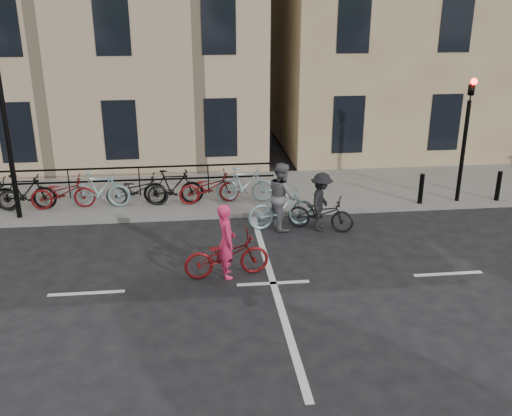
{
  "coord_description": "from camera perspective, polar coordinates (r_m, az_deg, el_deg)",
  "views": [
    {
      "loc": [
        -1.64,
        -11.02,
        5.87
      ],
      "look_at": [
        -0.17,
        1.82,
        1.1
      ],
      "focal_mm": 40.0,
      "sensor_mm": 36.0,
      "label": 1
    }
  ],
  "objects": [
    {
      "name": "bollard_east",
      "position": [
        17.47,
        16.18,
        1.87
      ],
      "size": [
        0.14,
        0.14,
        0.9
      ],
      "primitive_type": "cylinder",
      "color": "black",
      "rests_on": "sidewalk"
    },
    {
      "name": "cyclist_pink",
      "position": [
        12.69,
        -2.97,
        -4.39
      ],
      "size": [
        1.98,
        0.91,
        1.7
      ],
      "rotation": [
        0.0,
        0.0,
        1.7
      ],
      "color": "#650D0F",
      "rests_on": "ground"
    },
    {
      "name": "cyclist_dark",
      "position": [
        15.27,
        6.51,
        0.02
      ],
      "size": [
        1.88,
        1.31,
        1.59
      ],
      "rotation": [
        0.0,
        0.0,
        1.14
      ],
      "color": "black",
      "rests_on": "ground"
    },
    {
      "name": "traffic_light",
      "position": [
        17.58,
        20.31,
        7.8
      ],
      "size": [
        0.18,
        0.3,
        3.9
      ],
      "color": "black",
      "rests_on": "sidewalk"
    },
    {
      "name": "ground",
      "position": [
        12.6,
        1.74,
        -7.54
      ],
      "size": [
        120.0,
        120.0,
        0.0
      ],
      "primitive_type": "plane",
      "color": "black",
      "rests_on": "ground"
    },
    {
      "name": "parked_bikes",
      "position": [
        17.04,
        -13.7,
        1.8
      ],
      "size": [
        9.35,
        1.23,
        1.05
      ],
      "color": "black",
      "rests_on": "sidewalk"
    },
    {
      "name": "sidewalk",
      "position": [
        18.14,
        -13.63,
        1.03
      ],
      "size": [
        46.0,
        4.0,
        0.15
      ],
      "primitive_type": "cube",
      "color": "slate",
      "rests_on": "ground"
    },
    {
      "name": "lamp_post",
      "position": [
        16.35,
        -24.12,
        10.14
      ],
      "size": [
        0.36,
        0.36,
        5.28
      ],
      "color": "black",
      "rests_on": "sidewalk"
    },
    {
      "name": "bollard_west",
      "position": [
        18.51,
        23.07,
        2.05
      ],
      "size": [
        0.14,
        0.14,
        0.9
      ],
      "primitive_type": "cylinder",
      "color": "black",
      "rests_on": "sidewalk"
    },
    {
      "name": "cyclist_grey",
      "position": [
        15.29,
        2.59,
        0.61
      ],
      "size": [
        1.95,
        1.0,
        1.82
      ],
      "rotation": [
        0.0,
        0.0,
        1.77
      ],
      "color": "#87ABB0",
      "rests_on": "ground"
    }
  ]
}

